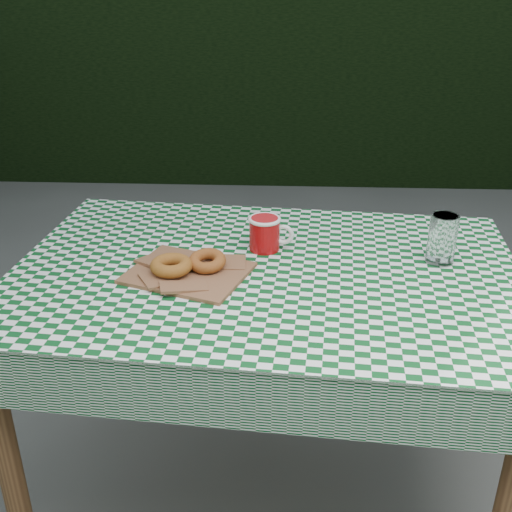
% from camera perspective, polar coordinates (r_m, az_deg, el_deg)
% --- Properties ---
extents(ground, '(60.00, 60.00, 0.00)m').
position_cam_1_polar(ground, '(2.05, 2.13, -20.80)').
color(ground, '#4D4E49').
rests_on(ground, ground).
extents(hedge_north, '(7.00, 0.70, 1.80)m').
position_cam_1_polar(hedge_north, '(4.65, 2.93, 18.42)').
color(hedge_north, black).
rests_on(hedge_north, ground).
extents(table, '(1.36, 0.97, 0.75)m').
position_cam_1_polar(table, '(1.81, 0.80, -12.01)').
color(table, brown).
rests_on(table, ground).
extents(tablecloth, '(1.38, 0.99, 0.01)m').
position_cam_1_polar(tablecloth, '(1.61, 0.88, -1.31)').
color(tablecloth, '#0A451B').
rests_on(tablecloth, table).
extents(paper_bag, '(0.35, 0.31, 0.02)m').
position_cam_1_polar(paper_bag, '(1.59, -6.26, -1.45)').
color(paper_bag, '#996343').
rests_on(paper_bag, tablecloth).
extents(bagel_front, '(0.13, 0.13, 0.03)m').
position_cam_1_polar(bagel_front, '(1.57, -7.78, -0.87)').
color(bagel_front, '#A46621').
rests_on(bagel_front, paper_bag).
extents(bagel_back, '(0.11, 0.11, 0.03)m').
position_cam_1_polar(bagel_back, '(1.59, -4.50, -0.44)').
color(bagel_back, '#9E5820').
rests_on(bagel_back, paper_bag).
extents(coffee_mug, '(0.18, 0.18, 0.09)m').
position_cam_1_polar(coffee_mug, '(1.70, 0.79, 2.07)').
color(coffee_mug, '#A90A0D').
rests_on(coffee_mug, tablecloth).
extents(drinking_glass, '(0.08, 0.08, 0.13)m').
position_cam_1_polar(drinking_glass, '(1.69, 16.73, 1.52)').
color(drinking_glass, white).
rests_on(drinking_glass, tablecloth).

